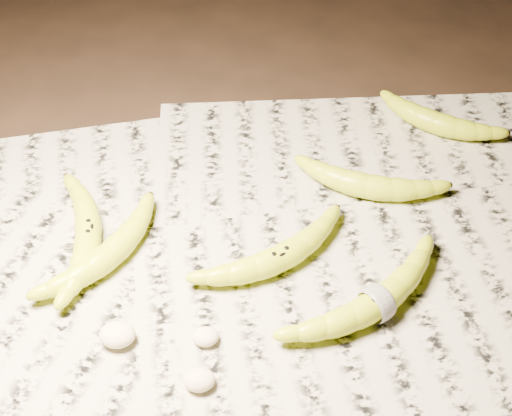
{
  "coord_description": "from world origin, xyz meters",
  "views": [
    {
      "loc": [
        -0.02,
        -0.57,
        0.67
      ],
      "look_at": [
        -0.01,
        0.04,
        0.05
      ],
      "focal_mm": 50.0,
      "sensor_mm": 36.0,
      "label": 1
    }
  ],
  "objects_px": {
    "banana_left_a": "(88,233)",
    "banana_center": "(279,257)",
    "banana_taped": "(377,302)",
    "banana_upper_b": "(436,120)",
    "banana_left_b": "(110,252)",
    "banana_upper_a": "(367,184)"
  },
  "relations": [
    {
      "from": "banana_taped",
      "to": "banana_upper_b",
      "type": "bearing_deg",
      "value": 32.46
    },
    {
      "from": "banana_left_a",
      "to": "banana_upper_b",
      "type": "height_order",
      "value": "same"
    },
    {
      "from": "banana_taped",
      "to": "banana_upper_b",
      "type": "relative_size",
      "value": 1.29
    },
    {
      "from": "banana_left_a",
      "to": "banana_center",
      "type": "xyz_separation_m",
      "value": [
        0.23,
        -0.04,
        0.0
      ]
    },
    {
      "from": "banana_left_a",
      "to": "banana_upper_b",
      "type": "xyz_separation_m",
      "value": [
        0.47,
        0.21,
        0.0
      ]
    },
    {
      "from": "banana_upper_a",
      "to": "banana_upper_b",
      "type": "xyz_separation_m",
      "value": [
        0.12,
        0.13,
        -0.0
      ]
    },
    {
      "from": "banana_left_a",
      "to": "banana_upper_b",
      "type": "distance_m",
      "value": 0.52
    },
    {
      "from": "banana_left_b",
      "to": "banana_left_a",
      "type": "bearing_deg",
      "value": 81.51
    },
    {
      "from": "banana_center",
      "to": "banana_upper_a",
      "type": "bearing_deg",
      "value": 14.61
    },
    {
      "from": "banana_left_b",
      "to": "banana_upper_a",
      "type": "height_order",
      "value": "same"
    },
    {
      "from": "banana_left_b",
      "to": "banana_upper_b",
      "type": "xyz_separation_m",
      "value": [
        0.44,
        0.24,
        -0.0
      ]
    },
    {
      "from": "banana_left_a",
      "to": "banana_left_b",
      "type": "bearing_deg",
      "value": -142.43
    },
    {
      "from": "banana_left_a",
      "to": "banana_taped",
      "type": "xyz_separation_m",
      "value": [
        0.34,
        -0.11,
        0.0
      ]
    },
    {
      "from": "banana_left_a",
      "to": "banana_center",
      "type": "distance_m",
      "value": 0.24
    },
    {
      "from": "banana_taped",
      "to": "banana_upper_b",
      "type": "xyz_separation_m",
      "value": [
        0.13,
        0.32,
        -0.0
      ]
    },
    {
      "from": "banana_left_a",
      "to": "banana_center",
      "type": "relative_size",
      "value": 1.02
    },
    {
      "from": "banana_center",
      "to": "banana_taped",
      "type": "distance_m",
      "value": 0.13
    },
    {
      "from": "banana_taped",
      "to": "banana_center",
      "type": "bearing_deg",
      "value": 111.83
    },
    {
      "from": "banana_left_b",
      "to": "banana_center",
      "type": "height_order",
      "value": "same"
    },
    {
      "from": "banana_left_a",
      "to": "banana_center",
      "type": "bearing_deg",
      "value": -106.78
    },
    {
      "from": "banana_left_a",
      "to": "banana_center",
      "type": "height_order",
      "value": "banana_center"
    },
    {
      "from": "banana_center",
      "to": "banana_taped",
      "type": "bearing_deg",
      "value": -63.26
    }
  ]
}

